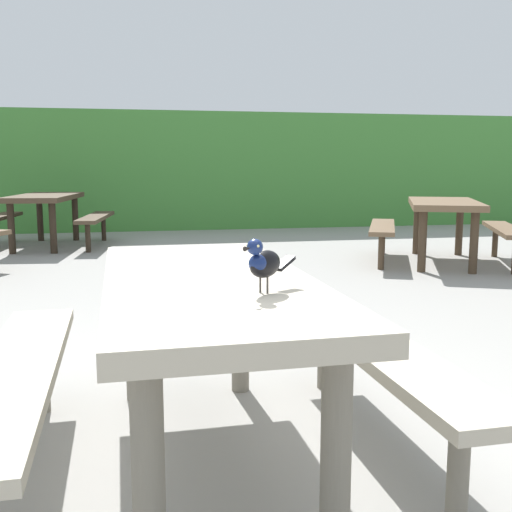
{
  "coord_description": "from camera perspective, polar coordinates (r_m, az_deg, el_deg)",
  "views": [
    {
      "loc": [
        -0.24,
        -2.25,
        1.16
      ],
      "look_at": [
        0.18,
        -0.19,
        0.84
      ],
      "focal_mm": 42.53,
      "sensor_mm": 36.0,
      "label": 1
    }
  ],
  "objects": [
    {
      "name": "hedge_wall",
      "position": [
        11.5,
        -10.39,
        7.88
      ],
      "size": [
        28.0,
        1.38,
        2.1
      ],
      "primitive_type": "cube",
      "color": "#428438",
      "rests_on": "ground"
    },
    {
      "name": "picnic_table_mid_right",
      "position": [
        7.51,
        17.2,
        3.59
      ],
      "size": [
        2.23,
        2.24,
        0.74
      ],
      "color": "brown",
      "rests_on": "ground"
    },
    {
      "name": "picnic_table_foreground",
      "position": [
        2.35,
        -4.55,
        -6.27
      ],
      "size": [
        1.72,
        1.82,
        0.74
      ],
      "color": "#B2A893",
      "rests_on": "ground"
    },
    {
      "name": "ground_plane",
      "position": [
        2.54,
        -5.11,
        -18.57
      ],
      "size": [
        60.0,
        60.0,
        0.0
      ],
      "primitive_type": "plane",
      "color": "gray"
    },
    {
      "name": "bird_grackle",
      "position": [
        1.97,
        0.7,
        -0.59
      ],
      "size": [
        0.22,
        0.22,
        0.18
      ],
      "color": "black",
      "rests_on": "picnic_table_foreground"
    },
    {
      "name": "picnic_table_mid_left",
      "position": [
        9.13,
        -19.21,
        4.31
      ],
      "size": [
        1.87,
        1.89,
        0.74
      ],
      "color": "#473828",
      "rests_on": "ground"
    }
  ]
}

